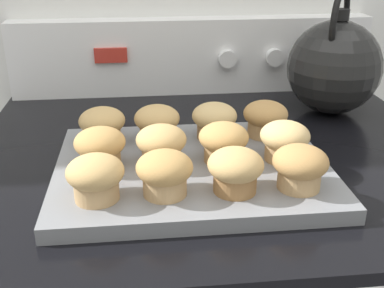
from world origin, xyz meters
The scene contains 15 objects.
control_panel centered at (0.00, 0.68, 1.02)m, with size 0.78×0.07×0.16m.
muffin_pan centered at (-0.05, 0.26, 0.95)m, with size 0.40×0.31×0.02m.
muffin_r0_c0 centered at (-0.18, 0.17, 0.99)m, with size 0.07×0.07×0.06m.
muffin_r0_c1 centered at (-0.09, 0.18, 0.99)m, with size 0.07×0.07×0.06m.
muffin_r0_c2 centered at (0.00, 0.17, 0.99)m, with size 0.07×0.07×0.06m.
muffin_r0_c3 centered at (0.09, 0.17, 0.99)m, with size 0.07×0.07×0.06m.
muffin_r1_c0 centered at (-0.18, 0.26, 0.99)m, with size 0.07×0.07×0.06m.
muffin_r1_c1 centered at (-0.09, 0.26, 0.99)m, with size 0.07×0.07×0.06m.
muffin_r1_c2 centered at (0.00, 0.26, 0.99)m, with size 0.07×0.07×0.06m.
muffin_r1_c3 centered at (0.09, 0.26, 0.99)m, with size 0.07×0.07×0.06m.
muffin_r2_c0 centered at (-0.18, 0.35, 0.99)m, with size 0.07×0.07×0.06m.
muffin_r2_c1 centered at (-0.09, 0.35, 0.99)m, with size 0.07×0.07×0.06m.
muffin_r2_c2 centered at (0.00, 0.35, 0.99)m, with size 0.07×0.07×0.06m.
muffin_r2_c3 centered at (0.08, 0.35, 0.99)m, with size 0.07×0.07×0.06m.
tea_kettle centered at (0.26, 0.51, 1.03)m, with size 0.18×0.20×0.25m.
Camera 1 is at (-0.12, -0.37, 1.27)m, focal length 45.00 mm.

